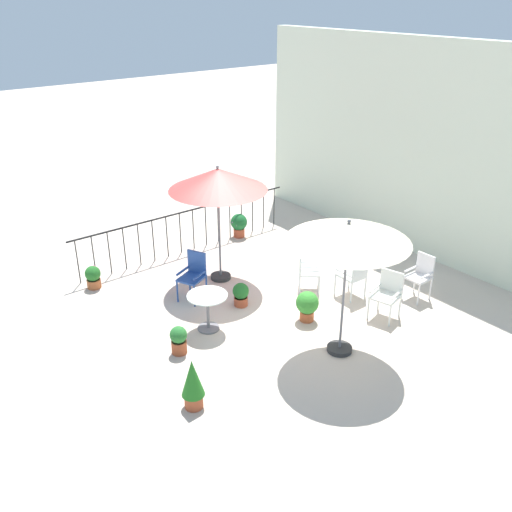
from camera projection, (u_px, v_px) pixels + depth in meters
ground_plane at (267, 299)px, 11.49m from camera, size 60.00×60.00×0.00m
villa_facade at (415, 149)px, 12.87m from camera, size 9.45×0.30×4.82m
terrace_railing at (186, 224)px, 13.33m from camera, size 0.03×5.75×1.01m
patio_umbrella_0 at (348, 234)px, 8.91m from camera, size 2.02×2.02×2.46m
patio_umbrella_1 at (218, 180)px, 11.35m from camera, size 2.02×2.02×2.53m
cafe_table_0 at (208, 305)px, 10.27m from camera, size 0.74×0.74×0.72m
patio_chair_0 at (354, 274)px, 11.35m from camera, size 0.50×0.46×0.91m
patio_chair_1 at (306, 269)px, 11.64m from camera, size 0.61×0.61×0.85m
patio_chair_2 at (388, 292)px, 10.69m from camera, size 0.59×0.60×0.91m
patio_chair_3 at (421, 273)px, 11.33m from camera, size 0.43×0.44×0.94m
patio_chair_4 at (194, 273)px, 11.31m from camera, size 0.60×0.62×0.98m
potted_plant_0 at (93, 277)px, 11.83m from camera, size 0.32×0.32×0.49m
potted_plant_1 at (241, 294)px, 11.16m from camera, size 0.32×0.32×0.48m
potted_plant_2 at (307, 305)px, 10.62m from camera, size 0.44×0.44×0.60m
potted_plant_3 at (193, 383)px, 8.34m from camera, size 0.35×0.35×0.84m
potted_plant_4 at (179, 339)px, 9.69m from camera, size 0.30×0.30×0.52m
potted_plant_5 at (239, 224)px, 14.23m from camera, size 0.42×0.42×0.60m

